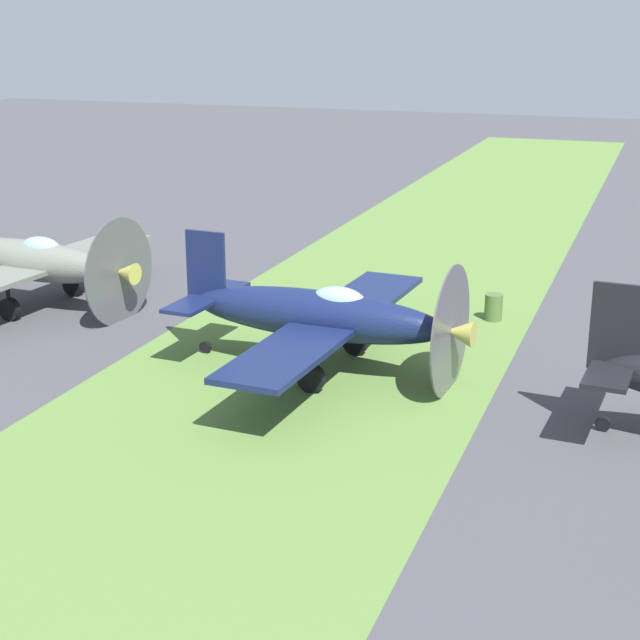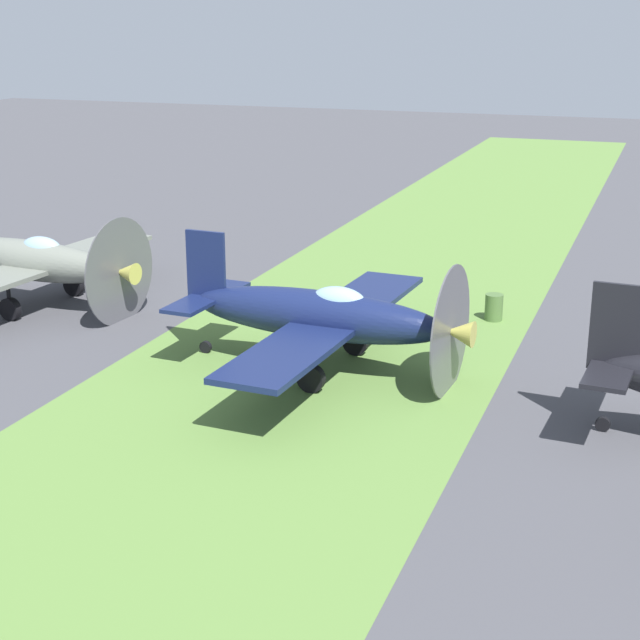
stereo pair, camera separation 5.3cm
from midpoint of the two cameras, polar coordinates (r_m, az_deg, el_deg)
grass_verge at (r=26.38m, az=-2.49°, el=-4.44°), size 120.00×11.00×0.01m
airplane_wingman at (r=27.66m, az=0.17°, el=0.26°), size 11.12×8.80×3.96m
airplane_trail at (r=35.40m, az=-16.53°, el=3.36°), size 11.12×8.81×3.95m
fuel_drum at (r=33.18m, az=10.20°, el=0.74°), size 0.60×0.60×0.90m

